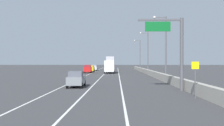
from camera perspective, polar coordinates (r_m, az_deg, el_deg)
The scene contains 15 objects.
ground_plane at distance 69.05m, azimuth 0.20°, elevation -2.16°, with size 320.00×320.00×0.00m, color #38383A.
lane_stripe_left at distance 60.40m, azimuth -5.16°, elevation -2.52°, with size 0.16×130.00×0.00m, color silver.
lane_stripe_center at distance 60.13m, azimuth -1.83°, elevation -2.53°, with size 0.16×130.00×0.00m, color silver.
lane_stripe_right at distance 60.05m, azimuth 1.51°, elevation -2.54°, with size 0.16×130.00×0.00m, color silver.
jersey_barrier_right at distance 45.63m, azimuth 10.22°, elevation -2.77°, with size 0.60×120.00×1.10m, color #9E998E.
overhead_sign_gantry at distance 27.86m, azimuth 13.38°, elevation 3.85°, with size 4.68×0.36×7.50m.
speed_advisory_sign at distance 22.49m, azimuth 17.56°, elevation -2.88°, with size 0.60×0.11×3.00m.
lamp_post_right_second at distance 42.51m, azimuth 11.25°, elevation 4.16°, with size 2.14×0.44×10.20m.
lamp_post_right_third at distance 65.23m, azimuth 7.57°, elevation 2.83°, with size 2.14×0.44×10.20m.
lamp_post_right_fourth at distance 88.11m, azimuth 5.94°, elevation 2.18°, with size 2.14×0.44×10.20m.
car_gray_0 at distance 31.31m, azimuth -7.74°, elevation -3.48°, with size 1.89×4.47×1.87m.
car_silver_1 at distance 86.81m, azimuth -3.86°, elevation -1.03°, with size 1.97×4.54×1.88m.
car_yellow_2 at distance 75.31m, azimuth -4.57°, elevation -1.24°, with size 1.84×4.08×1.90m.
car_red_3 at distance 69.07m, azimuth -5.26°, elevation -1.28°, with size 1.90×4.03×2.14m.
box_truck at distance 67.96m, azimuth -0.46°, elevation -0.53°, with size 2.59×8.49×4.34m.
Camera 1 is at (0.97, -4.98, 3.02)m, focal length 42.23 mm.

